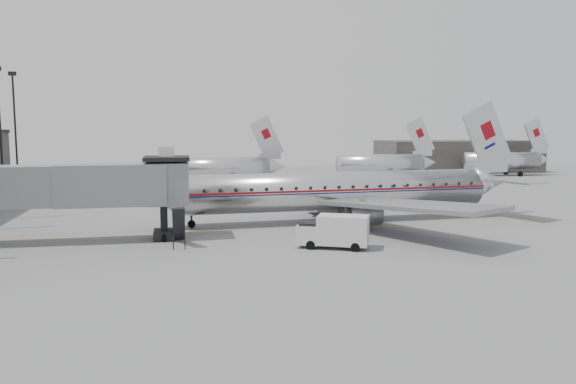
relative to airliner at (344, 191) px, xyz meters
name	(u,v)px	position (x,y,z in m)	size (l,w,h in m)	color
ground	(292,244)	(-6.70, -9.04, -2.81)	(160.00, 160.00, 0.00)	slate
hangar	(458,156)	(38.30, 50.96, 0.19)	(30.00, 12.00, 6.00)	#343330
apron_line	(312,228)	(-3.70, -3.04, -2.80)	(0.15, 60.00, 0.01)	gold
jet_bridge	(61,187)	(-23.37, -5.38, 1.37)	(21.00, 6.20, 7.10)	slate
distant_aircraft_near	(222,167)	(-8.50, 32.96, -0.07)	(16.39, 3.20, 10.26)	silver
distant_aircraft_mid	(381,163)	(17.50, 36.96, -0.07)	(16.39, 3.20, 10.26)	silver
distant_aircraft_far	(502,160)	(41.50, 40.96, -0.07)	(16.39, 3.20, 10.26)	silver
airliner	(344,191)	(0.00, 0.00, 0.00)	(35.32, 32.66, 11.17)	silver
service_van	(334,231)	(-4.06, -11.02, -1.57)	(5.37, 3.83, 2.37)	silver
ramp_worker	(178,229)	(-14.96, -6.04, -1.98)	(0.61, 0.40, 1.67)	#C2CF18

